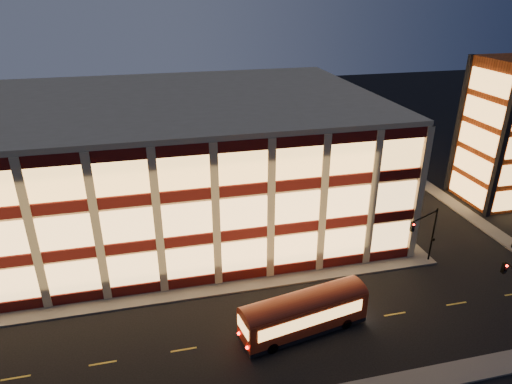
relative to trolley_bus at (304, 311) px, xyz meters
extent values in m
plane|color=black|center=(-7.67, 6.11, -1.97)|extent=(200.00, 200.00, 0.00)
cube|color=#514F4C|center=(-10.67, 7.11, -1.89)|extent=(54.00, 2.00, 0.15)
cube|color=#514F4C|center=(15.33, 23.11, -1.89)|extent=(2.00, 30.00, 0.15)
cube|color=#514F4C|center=(26.33, 23.11, -1.89)|extent=(2.00, 30.00, 0.15)
cube|color=tan|center=(-10.67, 23.11, 5.03)|extent=(50.00, 30.00, 14.00)
cube|color=tan|center=(-10.67, 23.11, 12.28)|extent=(50.40, 30.40, 0.50)
cube|color=#470C0A|center=(-10.67, 7.99, -1.32)|extent=(50.10, 0.25, 1.00)
cube|color=#FFBD6B|center=(-10.67, 8.01, 0.78)|extent=(49.00, 0.20, 3.00)
cube|color=#470C0A|center=(14.45, 23.11, -1.32)|extent=(0.25, 30.10, 1.00)
cube|color=#FFBD6B|center=(14.43, 23.11, 0.78)|extent=(0.20, 29.00, 3.00)
cube|color=#470C0A|center=(-10.67, 7.99, 3.08)|extent=(50.10, 0.25, 1.00)
cube|color=#FFBD6B|center=(-10.67, 8.01, 5.18)|extent=(49.00, 0.20, 3.00)
cube|color=#470C0A|center=(14.45, 23.11, 3.08)|extent=(0.25, 30.10, 1.00)
cube|color=#FFBD6B|center=(14.43, 23.11, 5.18)|extent=(0.20, 29.00, 3.00)
cube|color=#470C0A|center=(-10.67, 7.99, 7.48)|extent=(50.10, 0.25, 1.00)
cube|color=#FFBD6B|center=(-10.67, 8.01, 9.58)|extent=(49.00, 0.20, 3.00)
cube|color=#470C0A|center=(14.45, 23.11, 7.48)|extent=(0.25, 30.10, 1.00)
cube|color=#FFBD6B|center=(14.43, 23.11, 9.58)|extent=(0.20, 29.00, 3.00)
cube|color=#8C3814|center=(32.33, 18.11, 7.03)|extent=(8.00, 8.00, 18.00)
cube|color=black|center=(28.33, 14.11, 7.03)|extent=(0.60, 0.60, 18.00)
cube|color=black|center=(28.33, 22.11, 7.03)|extent=(0.60, 0.60, 18.00)
cube|color=black|center=(36.33, 22.11, 7.03)|extent=(0.60, 0.60, 18.00)
cube|color=#FFB559|center=(28.25, 18.11, -0.17)|extent=(0.16, 6.60, 2.60)
cube|color=#FFB559|center=(28.25, 18.11, 3.23)|extent=(0.16, 6.60, 2.60)
cube|color=#FFB559|center=(28.25, 18.11, 6.63)|extent=(0.16, 6.60, 2.60)
cube|color=#FFB559|center=(28.25, 18.11, 10.03)|extent=(0.16, 6.60, 2.60)
cube|color=#FFB559|center=(28.25, 18.11, 13.43)|extent=(0.16, 6.60, 2.60)
cylinder|color=black|center=(15.83, 6.91, 1.03)|extent=(0.18, 0.18, 6.00)
cylinder|color=black|center=(14.08, 6.16, 3.73)|extent=(3.56, 1.63, 0.14)
cube|color=black|center=(12.33, 5.41, 3.23)|extent=(0.32, 0.32, 0.95)
sphere|color=#FF0C05|center=(12.33, 5.23, 3.53)|extent=(0.20, 0.20, 0.20)
cube|color=black|center=(15.83, 6.71, 0.63)|extent=(0.25, 0.18, 0.28)
cube|color=black|center=(15.83, -2.39, 3.23)|extent=(0.32, 0.32, 0.95)
sphere|color=#FF0C05|center=(15.83, -2.57, 3.53)|extent=(0.20, 0.20, 0.20)
cube|color=maroon|center=(0.00, 0.00, -0.19)|extent=(10.79, 4.52, 2.41)
cube|color=black|center=(0.00, 0.00, -1.60)|extent=(10.79, 4.52, 0.37)
cylinder|color=black|center=(-3.08, -1.76, -1.50)|extent=(0.99, 0.48, 0.94)
cylinder|color=black|center=(-3.51, 0.51, -1.50)|extent=(0.99, 0.48, 0.94)
cylinder|color=black|center=(3.51, -0.51, -1.50)|extent=(0.99, 0.48, 0.94)
cylinder|color=black|center=(3.08, 1.76, -1.50)|extent=(0.99, 0.48, 0.94)
cube|color=#FFB559|center=(0.25, -1.32, 0.13)|extent=(9.08, 1.77, 1.05)
cube|color=#FFB559|center=(-0.25, 1.32, 0.13)|extent=(9.08, 1.77, 1.05)
camera|label=1|loc=(-10.48, -27.45, 23.77)|focal=32.00mm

